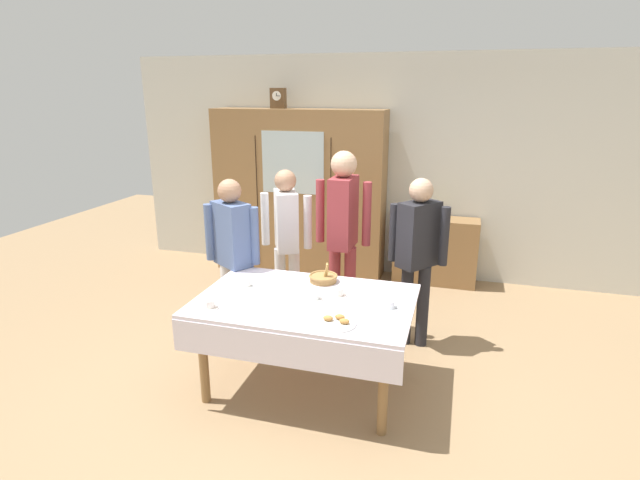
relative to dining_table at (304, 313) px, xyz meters
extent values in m
plane|color=#997A56|center=(0.00, 0.24, -0.66)|extent=(12.00, 12.00, 0.00)
cube|color=silver|center=(0.00, 2.89, 0.69)|extent=(6.40, 0.10, 2.70)
cylinder|color=olive|center=(-0.67, -0.36, -0.30)|extent=(0.07, 0.07, 0.73)
cylinder|color=olive|center=(0.67, -0.36, -0.30)|extent=(0.07, 0.07, 0.73)
cylinder|color=olive|center=(-0.67, 0.43, -0.30)|extent=(0.07, 0.07, 0.73)
cylinder|color=olive|center=(0.67, 0.43, -0.30)|extent=(0.07, 0.07, 0.73)
cube|color=silver|center=(0.00, 0.04, 0.09)|extent=(1.63, 1.08, 0.03)
cube|color=silver|center=(0.00, -0.50, -0.05)|extent=(1.63, 0.01, 0.24)
cube|color=olive|center=(-0.90, 2.59, 0.37)|extent=(2.15, 0.45, 2.06)
cube|color=silver|center=(-0.90, 2.36, 0.78)|extent=(0.78, 0.01, 0.74)
cube|color=black|center=(-1.37, 2.36, 0.27)|extent=(0.01, 0.01, 1.65)
cube|color=black|center=(-0.43, 2.36, 0.27)|extent=(0.01, 0.01, 1.65)
cube|color=brown|center=(-1.15, 2.59, 1.52)|extent=(0.18, 0.10, 0.24)
cylinder|color=white|center=(-1.15, 2.54, 1.55)|extent=(0.11, 0.01, 0.11)
cube|color=black|center=(-1.15, 2.53, 1.56)|extent=(0.00, 0.00, 0.04)
cube|color=black|center=(-1.13, 2.53, 1.55)|extent=(0.05, 0.00, 0.00)
cube|color=olive|center=(0.82, 2.64, -0.26)|extent=(0.99, 0.35, 0.81)
cube|color=#664C7A|center=(0.82, 2.64, 0.17)|extent=(0.16, 0.19, 0.04)
cube|color=#664C7A|center=(0.82, 2.64, 0.20)|extent=(0.16, 0.23, 0.03)
cube|color=#3D754C|center=(0.82, 2.64, 0.23)|extent=(0.16, 0.18, 0.03)
cube|color=#B29333|center=(0.82, 2.64, 0.26)|extent=(0.17, 0.21, 0.03)
cylinder|color=white|center=(0.07, 0.04, 0.10)|extent=(0.13, 0.13, 0.01)
cylinder|color=white|center=(0.07, 0.04, 0.14)|extent=(0.08, 0.08, 0.05)
torus|color=white|center=(0.11, 0.04, 0.14)|extent=(0.04, 0.01, 0.04)
cylinder|color=white|center=(0.64, 0.03, 0.10)|extent=(0.13, 0.13, 0.01)
cylinder|color=white|center=(0.64, 0.03, 0.14)|extent=(0.08, 0.08, 0.05)
torus|color=white|center=(0.68, 0.03, 0.14)|extent=(0.04, 0.01, 0.04)
cylinder|color=#47230F|center=(0.64, 0.03, 0.16)|extent=(0.06, 0.06, 0.01)
cylinder|color=white|center=(-0.53, 0.13, 0.10)|extent=(0.13, 0.13, 0.01)
cylinder|color=white|center=(-0.53, 0.13, 0.14)|extent=(0.08, 0.08, 0.05)
torus|color=white|center=(-0.49, 0.13, 0.14)|extent=(0.04, 0.01, 0.04)
cylinder|color=white|center=(-0.61, -0.32, 0.10)|extent=(0.13, 0.13, 0.01)
cylinder|color=white|center=(-0.61, -0.32, 0.14)|extent=(0.08, 0.08, 0.05)
torus|color=white|center=(-0.58, -0.32, 0.14)|extent=(0.04, 0.01, 0.04)
cylinder|color=white|center=(0.23, 0.16, 0.10)|extent=(0.13, 0.13, 0.01)
cylinder|color=white|center=(0.23, 0.16, 0.14)|extent=(0.08, 0.08, 0.05)
torus|color=white|center=(0.27, 0.16, 0.14)|extent=(0.04, 0.01, 0.04)
cylinder|color=#47230F|center=(0.23, 0.16, 0.16)|extent=(0.06, 0.06, 0.01)
cylinder|color=#9E7542|center=(0.03, 0.41, 0.13)|extent=(0.22, 0.22, 0.05)
torus|color=#9E7542|center=(0.03, 0.41, 0.15)|extent=(0.24, 0.24, 0.02)
cylinder|color=tan|center=(0.06, 0.40, 0.20)|extent=(0.04, 0.02, 0.12)
cylinder|color=tan|center=(0.06, 0.41, 0.20)|extent=(0.02, 0.03, 0.12)
cylinder|color=tan|center=(0.06, 0.43, 0.20)|extent=(0.02, 0.02, 0.12)
cylinder|color=white|center=(0.33, -0.32, 0.11)|extent=(0.28, 0.28, 0.01)
ellipsoid|color=#BC7F3D|center=(0.39, -0.32, 0.13)|extent=(0.07, 0.05, 0.04)
ellipsoid|color=#BC7F3D|center=(0.34, -0.26, 0.13)|extent=(0.07, 0.05, 0.04)
ellipsoid|color=#BC7F3D|center=(0.27, -0.30, 0.13)|extent=(0.07, 0.05, 0.04)
cube|color=silver|center=(-0.67, 0.01, 0.10)|extent=(0.10, 0.01, 0.00)
ellipsoid|color=silver|center=(-0.61, 0.01, 0.10)|extent=(0.03, 0.02, 0.01)
cube|color=silver|center=(0.26, -0.03, 0.10)|extent=(0.10, 0.01, 0.00)
ellipsoid|color=silver|center=(0.31, -0.03, 0.10)|extent=(0.03, 0.02, 0.01)
cube|color=silver|center=(-0.10, -0.22, 0.10)|extent=(0.10, 0.01, 0.00)
ellipsoid|color=silver|center=(-0.05, -0.22, 0.10)|extent=(0.03, 0.02, 0.01)
cylinder|color=silver|center=(-0.62, 1.13, -0.28)|extent=(0.11, 0.11, 0.77)
cylinder|color=silver|center=(-0.47, 1.13, -0.28)|extent=(0.11, 0.11, 0.77)
cube|color=silver|center=(-0.55, 1.13, 0.40)|extent=(0.34, 0.41, 0.58)
sphere|color=tan|center=(-0.55, 1.13, 0.79)|extent=(0.21, 0.21, 0.21)
cylinder|color=silver|center=(-0.77, 1.13, 0.40)|extent=(0.08, 0.08, 0.52)
cylinder|color=silver|center=(-0.33, 1.13, 0.40)|extent=(0.08, 0.08, 0.52)
cylinder|color=silver|center=(-0.94, 0.58, -0.28)|extent=(0.11, 0.11, 0.76)
cylinder|color=silver|center=(-0.79, 0.58, -0.28)|extent=(0.11, 0.11, 0.76)
cube|color=slate|center=(-0.86, 0.58, 0.39)|extent=(0.41, 0.36, 0.57)
sphere|color=tan|center=(-0.86, 0.58, 0.78)|extent=(0.21, 0.21, 0.21)
cylinder|color=slate|center=(-1.08, 0.58, 0.39)|extent=(0.08, 0.08, 0.52)
cylinder|color=slate|center=(-0.64, 0.58, 0.39)|extent=(0.08, 0.08, 0.52)
cylinder|color=#232328|center=(0.67, 0.99, -0.27)|extent=(0.11, 0.11, 0.77)
cylinder|color=#232328|center=(0.82, 0.99, -0.27)|extent=(0.11, 0.11, 0.77)
cube|color=#232328|center=(0.74, 0.99, 0.40)|extent=(0.38, 0.41, 0.58)
sphere|color=tan|center=(0.74, 0.99, 0.80)|extent=(0.21, 0.21, 0.21)
cylinder|color=#232328|center=(0.52, 0.99, 0.40)|extent=(0.08, 0.08, 0.52)
cylinder|color=#232328|center=(0.96, 0.99, 0.40)|extent=(0.08, 0.08, 0.52)
cylinder|color=#933338|center=(-0.03, 1.05, -0.22)|extent=(0.11, 0.11, 0.87)
cylinder|color=#933338|center=(0.12, 1.05, -0.22)|extent=(0.11, 0.11, 0.87)
cube|color=#933338|center=(0.04, 1.05, 0.54)|extent=(0.22, 0.37, 0.65)
sphere|color=tan|center=(0.04, 1.05, 0.98)|extent=(0.24, 0.24, 0.24)
cylinder|color=#933338|center=(-0.18, 1.05, 0.54)|extent=(0.08, 0.08, 0.59)
cylinder|color=#933338|center=(0.26, 1.05, 0.54)|extent=(0.08, 0.08, 0.59)
camera|label=1|loc=(1.08, -3.29, 1.62)|focal=28.06mm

